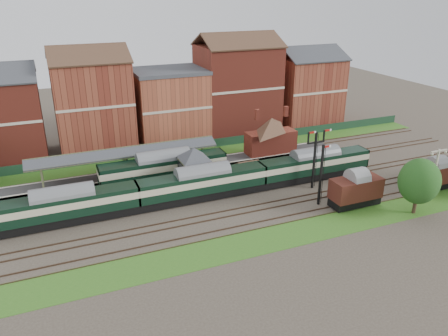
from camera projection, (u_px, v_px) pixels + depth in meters
name	position (u px, v px, depth m)	size (l,w,h in m)	color
ground	(224.00, 195.00, 57.84)	(160.00, 160.00, 0.00)	#473D33
grass_back	(187.00, 155.00, 71.49)	(90.00, 4.50, 0.06)	#2D6619
grass_front	(266.00, 239.00, 47.58)	(90.00, 5.00, 0.06)	#2D6619
fence	(183.00, 147.00, 72.92)	(90.00, 0.12, 1.50)	#193823
platform	(168.00, 171.00, 64.21)	(55.00, 3.40, 1.00)	#2D2D2D
signal_box	(194.00, 167.00, 58.33)	(5.40, 5.40, 6.00)	#667A57
brick_hut	(248.00, 172.00, 61.92)	(3.20, 2.64, 2.94)	maroon
station_building	(271.00, 135.00, 68.89)	(8.10, 8.10, 5.90)	#973526
canopy	(124.00, 150.00, 60.53)	(26.00, 3.89, 4.08)	#495032
semaphore_bracket	(315.00, 156.00, 58.18)	(3.60, 0.25, 8.18)	black
semaphore_siding	(321.00, 174.00, 53.81)	(1.23, 0.25, 8.00)	black
yard_lamp	(435.00, 172.00, 54.97)	(2.60, 0.22, 7.00)	beige
town_backdrop	(169.00, 101.00, 76.45)	(69.00, 10.00, 16.00)	#973526
dmu_train	(203.00, 183.00, 55.91)	(50.64, 2.66, 3.89)	black
platform_railcar	(164.00, 168.00, 60.22)	(17.69, 2.79, 4.07)	black
goods_van_a	(356.00, 190.00, 54.24)	(6.41, 2.78, 3.89)	black
goods_van_b	(436.00, 175.00, 58.97)	(5.98, 2.59, 3.63)	black
tree_far	(419.00, 181.00, 51.57)	(4.83, 4.83, 7.05)	#382619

